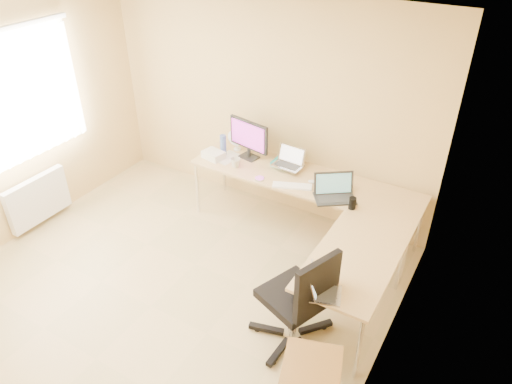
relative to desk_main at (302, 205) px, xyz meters
The scene contains 23 objects.
floor 2.02m from the desk_main, 111.40° to the right, with size 4.50×4.50×0.00m, color tan.
ceiling 2.99m from the desk_main, 111.40° to the right, with size 4.50×4.50×0.00m, color white.
wall_back 1.25m from the desk_main, 151.11° to the left, with size 4.50×4.50×0.00m, color tan.
wall_right 2.49m from the desk_main, 53.38° to the right, with size 4.50×4.50×0.00m, color tan.
desk_main is the anchor object (origin of this frame).
desk_return 1.40m from the desk_main, 45.73° to the right, with size 0.70×1.30×0.73m, color tan.
monitor 0.98m from the desk_main, behind, with size 0.56×0.18×0.48m, color black.
book_stack 0.55m from the desk_main, 148.96° to the left, with size 0.23×0.32×0.05m, color teal.
laptop_center 0.58m from the desk_main, 164.51° to the left, with size 0.33×0.25×0.22m, color #BABBC3.
laptop_black 0.72m from the desk_main, 25.84° to the right, with size 0.41×0.31×0.26m, color #282828.
keyboard 0.44m from the desk_main, 96.28° to the right, with size 0.43×0.12×0.02m, color white.
mouse 0.41m from the desk_main, 21.43° to the right, with size 0.09×0.06×0.03m, color silver.
mug 0.91m from the desk_main, 167.79° to the right, with size 0.11×0.11×0.11m, color beige.
cd_stack 0.62m from the desk_main, 144.35° to the right, with size 0.10×0.10×0.03m, color silver.
water_bottle 1.18m from the desk_main, behind, with size 0.07×0.07×0.26m, color #4763A4.
papers 1.06m from the desk_main, behind, with size 0.22×0.32×0.01m, color silver.
white_box 1.21m from the desk_main, behind, with size 0.25×0.18×0.09m, color silver.
desk_fan 1.13m from the desk_main, 168.67° to the left, with size 0.20×0.20×0.25m, color white.
black_cup 0.86m from the desk_main, 23.64° to the right, with size 0.07×0.07×0.13m, color black.
laptop_return 1.87m from the desk_main, 59.10° to the right, with size 0.24×0.30×0.20m, color #ACAFC5.
office_chair 1.63m from the desk_main, 66.87° to the right, with size 0.65×0.65×1.09m, color black.
radiator 3.11m from the desk_main, 152.24° to the right, with size 0.09×0.80×0.55m, color white.
window 3.35m from the desk_main, 152.41° to the right, with size 0.10×1.80×1.40m, color white.
Camera 1 is at (2.57, -2.35, 3.46)m, focal length 33.46 mm.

